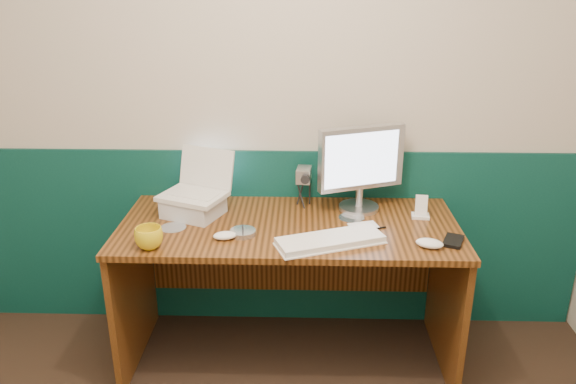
{
  "coord_description": "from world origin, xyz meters",
  "views": [
    {
      "loc": [
        0.23,
        -1.04,
        1.84
      ],
      "look_at": [
        0.17,
        1.23,
        0.97
      ],
      "focal_mm": 35.0,
      "sensor_mm": 36.0,
      "label": 1
    }
  ],
  "objects_px": {
    "monitor": "(361,168)",
    "mug": "(149,238)",
    "laptop": "(191,174)",
    "camcorder": "(304,189)",
    "keyboard": "(330,241)",
    "desk": "(289,293)"
  },
  "relations": [
    {
      "from": "keyboard",
      "to": "mug",
      "type": "relative_size",
      "value": 3.84
    },
    {
      "from": "desk",
      "to": "laptop",
      "type": "xyz_separation_m",
      "value": [
        -0.47,
        0.09,
        0.59
      ]
    },
    {
      "from": "laptop",
      "to": "desk",
      "type": "bearing_deg",
      "value": 11.12
    },
    {
      "from": "monitor",
      "to": "camcorder",
      "type": "relative_size",
      "value": 2.39
    },
    {
      "from": "desk",
      "to": "camcorder",
      "type": "distance_m",
      "value": 0.52
    },
    {
      "from": "mug",
      "to": "camcorder",
      "type": "bearing_deg",
      "value": 36.92
    },
    {
      "from": "camcorder",
      "to": "laptop",
      "type": "bearing_deg",
      "value": -159.7
    },
    {
      "from": "monitor",
      "to": "keyboard",
      "type": "relative_size",
      "value": 0.93
    },
    {
      "from": "mug",
      "to": "camcorder",
      "type": "distance_m",
      "value": 0.83
    },
    {
      "from": "desk",
      "to": "laptop",
      "type": "relative_size",
      "value": 5.43
    },
    {
      "from": "monitor",
      "to": "keyboard",
      "type": "height_order",
      "value": "monitor"
    },
    {
      "from": "laptop",
      "to": "keyboard",
      "type": "height_order",
      "value": "laptop"
    },
    {
      "from": "monitor",
      "to": "mug",
      "type": "height_order",
      "value": "monitor"
    },
    {
      "from": "monitor",
      "to": "desk",
      "type": "bearing_deg",
      "value": -171.55
    },
    {
      "from": "laptop",
      "to": "mug",
      "type": "distance_m",
      "value": 0.41
    },
    {
      "from": "monitor",
      "to": "mug",
      "type": "relative_size",
      "value": 3.58
    },
    {
      "from": "mug",
      "to": "camcorder",
      "type": "relative_size",
      "value": 0.67
    },
    {
      "from": "laptop",
      "to": "camcorder",
      "type": "xyz_separation_m",
      "value": [
        0.54,
        0.14,
        -0.12
      ]
    },
    {
      "from": "laptop",
      "to": "camcorder",
      "type": "bearing_deg",
      "value": 36.7
    },
    {
      "from": "desk",
      "to": "monitor",
      "type": "relative_size",
      "value": 3.68
    },
    {
      "from": "mug",
      "to": "keyboard",
      "type": "bearing_deg",
      "value": 4.54
    },
    {
      "from": "monitor",
      "to": "mug",
      "type": "xyz_separation_m",
      "value": [
        -0.94,
        -0.46,
        -0.17
      ]
    }
  ]
}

